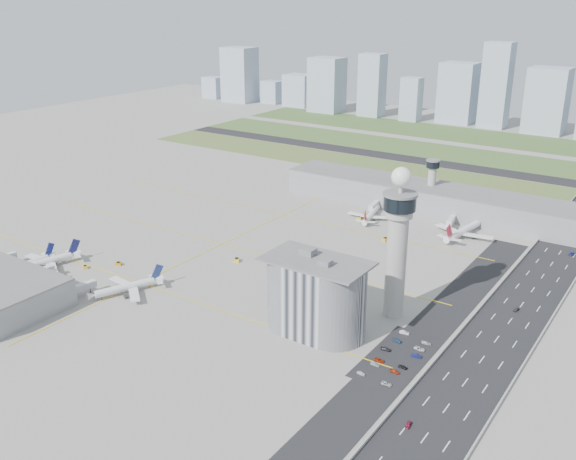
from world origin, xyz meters
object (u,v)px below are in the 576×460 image
Objects in this scene: jet_bridge_far_0 at (377,204)px; car_lot_3 at (386,349)px; car_lot_5 at (404,332)px; tug_5 at (386,239)px; airplane_far_b at (465,226)px; secondary_tower at (432,180)px; car_lot_4 at (397,340)px; tug_0 at (85,267)px; jet_bridge_near_2 at (67,295)px; tug_2 at (118,263)px; car_lot_10 at (419,349)px; car_hw_0 at (408,425)px; car_lot_0 at (361,373)px; car_lot_7 at (395,371)px; jet_bridge_far_1 at (453,219)px; airplane_near_a at (24,262)px; car_hw_4 at (573,217)px; car_hw_2 at (572,254)px; car_hw_1 at (516,310)px; car_lot_8 at (403,367)px; jet_bridge_near_1 at (26,279)px; tug_4 at (359,218)px; car_lot_2 at (379,360)px; airplane_far_a at (371,211)px; control_tower at (398,238)px; car_lot_1 at (375,364)px; car_lot_9 at (417,356)px; admin_building at (316,296)px; car_lot_6 at (387,384)px; airplane_near_c at (124,283)px.

jet_bridge_far_0 reaches higher than car_lot_3.
tug_5 is at bearing 22.49° from car_lot_5.
tug_5 is (-32.95, -31.84, -4.72)m from airplane_far_b.
secondary_tower is at bearing 53.19° from airplane_far_b.
car_lot_3 is 8.36m from car_lot_4.
airplane_far_b is 204.52m from tug_0.
jet_bridge_near_2 is 4.53× the size of tug_2.
car_lot_10 is 1.20× the size of car_hw_0.
car_lot_7 reaches higher than car_lot_0.
jet_bridge_far_1 is 168.91m from car_lot_7.
tug_0 reaches higher than car_hw_0.
airplane_near_a is at bearing 111.20° from car_lot_4.
tug_2 is 0.86× the size of car_hw_4.
car_hw_2 is (28.93, 152.32, 0.11)m from car_lot_7.
jet_bridge_far_0 is 165.11m from car_lot_4.
car_hw_1 is 79.65m from car_hw_2.
tug_2 is 0.84× the size of car_hw_0.
jet_bridge_near_1 is at bearing 100.34° from car_lot_8.
jet_bridge_far_0 is 24.07m from tug_4.
car_lot_2 is 8.57m from car_lot_3.
airplane_far_a is at bearing -173.67° from tug_0.
airplane_near_a is at bearing -160.66° from control_tower.
car_hw_1 is (197.50, 101.80, -2.26)m from jet_bridge_near_1.
car_lot_4 reaches higher than car_lot_7.
jet_bridge_near_1 is at bearing 103.30° from car_lot_7.
car_lot_1 is at bearing 125.08° from car_hw_0.
car_lot_5 is (0.47, 15.62, 0.07)m from car_lot_3.
car_lot_3 is at bearing -99.78° from car_hw_4.
car_lot_9 is at bearing -148.29° from car_lot_5.
car_lot_7 is (8.60, -20.42, -0.09)m from car_lot_4.
car_lot_4 is (11.28, -19.70, -34.40)m from control_tower.
car_lot_0 is at bearing 128.36° from tug_5.
tug_5 is 108.97m from car_lot_4.
tug_4 reaches higher than car_hw_0.
jet_bridge_near_2 is 3.81× the size of car_hw_0.
airplane_near_a is (-149.65, -29.55, -10.51)m from admin_building.
jet_bridge_far_0 is at bearing 3.50° from airplane_far_a.
admin_building is 38.29m from car_lot_0.
jet_bridge_near_1 is at bearing -163.88° from admin_building.
car_hw_0 is at bearing -69.30° from secondary_tower.
airplane_far_b is 2.95× the size of jet_bridge_near_1.
admin_building is 44.53m from car_lot_10.
car_hw_0 is (15.39, -29.65, 0.04)m from car_lot_8.
car_lot_1 is at bearing -70.10° from jet_bridge_near_1.
jet_bridge_far_1 reaches higher than tug_2.
car_lot_4 is at bearing -63.49° from jet_bridge_near_1.
tug_5 reaches higher than car_lot_10.
car_lot_0 is 0.86× the size of car_hw_0.
tug_4 is at bearing 34.55° from car_lot_6.
airplane_near_c is 121.87m from car_lot_1.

